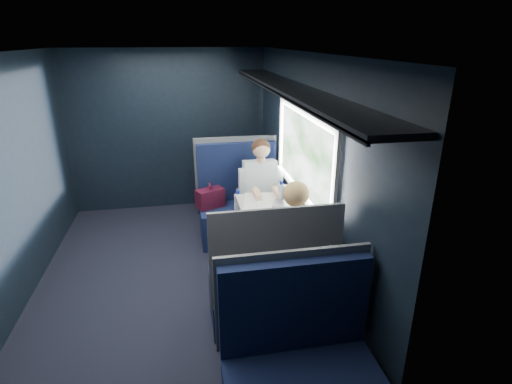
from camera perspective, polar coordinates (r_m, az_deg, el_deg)
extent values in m
cube|color=black|center=(4.46, -11.73, -12.31)|extent=(2.80, 4.20, 0.01)
cube|color=black|center=(4.13, 7.53, 3.09)|extent=(0.10, 4.20, 2.30)
cube|color=black|center=(4.27, -32.72, 0.41)|extent=(0.10, 4.20, 2.30)
cube|color=black|center=(6.02, -12.41, 8.51)|extent=(2.80, 0.10, 2.30)
cube|color=black|center=(2.04, -14.64, -18.22)|extent=(2.80, 0.10, 2.30)
cube|color=silver|center=(3.74, -14.54, 19.47)|extent=(2.80, 4.20, 0.10)
cube|color=beige|center=(3.97, 6.93, 11.23)|extent=(0.03, 1.84, 0.07)
cube|color=beige|center=(4.20, 6.43, -0.27)|extent=(0.03, 1.84, 0.07)
cube|color=beige|center=(3.27, 11.15, 1.09)|extent=(0.03, 0.07, 0.78)
cube|color=beige|center=(4.89, 3.64, 8.13)|extent=(0.03, 0.07, 0.78)
cube|color=black|center=(3.89, 4.79, 14.61)|extent=(0.36, 4.10, 0.04)
cube|color=black|center=(3.85, 2.26, 14.30)|extent=(0.02, 4.10, 0.03)
cube|color=red|center=(3.95, 7.08, 13.30)|extent=(0.01, 0.10, 0.12)
cylinder|color=#54565E|center=(4.32, -0.26, -7.46)|extent=(0.08, 0.08, 0.70)
cube|color=silver|center=(4.19, 2.15, -2.79)|extent=(0.62, 1.00, 0.04)
cube|color=black|center=(5.06, -2.19, -4.56)|extent=(1.00, 0.50, 0.45)
cube|color=black|center=(5.11, -2.78, 2.96)|extent=(1.00, 0.10, 0.75)
cube|color=#54565E|center=(5.15, -2.87, 3.41)|extent=(1.04, 0.03, 0.82)
cube|color=#54565E|center=(4.88, -2.15, -1.37)|extent=(0.06, 0.40, 0.20)
cube|color=#460F22|center=(4.96, -6.57, -0.88)|extent=(0.38, 0.30, 0.24)
cylinder|color=#460F22|center=(4.90, -6.65, 0.93)|extent=(0.08, 0.14, 0.03)
cylinder|color=silver|center=(4.76, -2.61, -1.74)|extent=(0.09, 0.09, 0.24)
cylinder|color=#1624A8|center=(4.70, -2.64, -0.11)|extent=(0.05, 0.05, 0.05)
cube|color=black|center=(3.74, 1.49, -14.84)|extent=(1.00, 0.50, 0.45)
cube|color=black|center=(3.16, 2.74, -9.17)|extent=(1.00, 0.10, 0.75)
cube|color=#54565E|center=(3.10, 2.98, -9.27)|extent=(1.04, 0.03, 0.82)
cube|color=#54565E|center=(3.60, 1.38, -10.18)|extent=(0.06, 0.40, 0.20)
cube|color=black|center=(6.06, -3.73, -0.10)|extent=(1.00, 0.40, 0.45)
cube|color=black|center=(5.65, -3.56, 4.27)|extent=(1.00, 0.10, 0.66)
cube|color=#54565E|center=(5.60, -3.50, 4.31)|extent=(1.04, 0.03, 0.72)
cube|color=black|center=(2.74, 5.50, -15.80)|extent=(1.00, 0.10, 0.66)
cube|color=#54565E|center=(2.77, 5.19, -14.80)|extent=(1.04, 0.03, 0.72)
cube|color=black|center=(4.85, 0.93, -1.78)|extent=(0.36, 0.44, 0.16)
cube|color=black|center=(4.80, 1.39, -6.06)|extent=(0.32, 0.12, 0.45)
cube|color=silver|center=(4.90, 0.58, 1.63)|extent=(0.40, 0.29, 0.53)
cylinder|color=#D8A88C|center=(4.78, 0.69, 4.63)|extent=(0.10, 0.10, 0.06)
sphere|color=#D8A88C|center=(4.72, 0.74, 6.14)|extent=(0.21, 0.21, 0.21)
sphere|color=#382114|center=(4.73, 0.70, 6.36)|extent=(0.22, 0.22, 0.22)
cube|color=silver|center=(4.83, -1.89, 1.31)|extent=(0.09, 0.12, 0.34)
cube|color=silver|center=(4.91, 3.19, 1.63)|extent=(0.09, 0.12, 0.34)
cube|color=black|center=(3.73, 4.89, -9.34)|extent=(0.36, 0.44, 0.16)
cube|color=black|center=(4.06, 4.00, -11.65)|extent=(0.32, 0.12, 0.45)
cube|color=black|center=(3.48, 5.72, -7.10)|extent=(0.40, 0.29, 0.53)
cylinder|color=#D8A88C|center=(3.39, 5.70, -2.61)|extent=(0.10, 0.10, 0.06)
sphere|color=#D8A88C|center=(3.35, 5.69, -0.36)|extent=(0.21, 0.21, 0.21)
sphere|color=tan|center=(3.34, 5.77, -0.22)|extent=(0.22, 0.22, 0.22)
cube|color=black|center=(3.46, 2.00, -7.14)|extent=(0.09, 0.12, 0.34)
cube|color=black|center=(3.57, 8.95, -6.44)|extent=(0.09, 0.12, 0.34)
cube|color=tan|center=(3.37, 6.07, -5.77)|extent=(0.26, 0.07, 0.36)
cube|color=white|center=(4.24, 2.04, -2.14)|extent=(0.71, 0.91, 0.01)
cube|color=silver|center=(4.30, 3.87, -1.81)|extent=(0.29, 0.34, 0.01)
cube|color=silver|center=(4.28, 5.22, -0.37)|extent=(0.10, 0.27, 0.19)
cube|color=black|center=(4.28, 5.14, -0.38)|extent=(0.09, 0.23, 0.16)
cylinder|color=silver|center=(4.40, 3.59, -0.03)|extent=(0.07, 0.07, 0.18)
cylinder|color=#1624A8|center=(4.36, 3.63, 1.35)|extent=(0.04, 0.04, 0.04)
cylinder|color=white|center=(4.62, 4.24, 0.38)|extent=(0.07, 0.07, 0.09)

